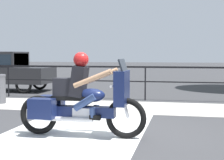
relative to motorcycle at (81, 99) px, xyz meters
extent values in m
plane|color=#38383A|center=(0.63, 0.39, -0.71)|extent=(120.00, 120.00, 0.00)
cube|color=#B7B2A8|center=(0.63, 3.79, -0.71)|extent=(44.00, 2.40, 0.01)
cube|color=silver|center=(-0.22, 0.19, -0.71)|extent=(2.75, 6.00, 0.01)
cube|color=black|center=(0.63, 5.41, 0.43)|extent=(36.00, 0.04, 0.06)
cube|color=black|center=(0.63, 5.41, -0.07)|extent=(36.00, 0.03, 0.04)
cylinder|color=black|center=(-4.47, 5.41, -0.13)|extent=(0.05, 0.05, 1.17)
cylinder|color=black|center=(0.63, 5.41, -0.13)|extent=(0.05, 0.05, 1.17)
torus|color=black|center=(0.87, 0.00, -0.33)|extent=(0.77, 0.11, 0.77)
torus|color=black|center=(-0.87, 0.00, -0.33)|extent=(0.77, 0.11, 0.77)
cube|color=#141E47|center=(0.00, 0.00, -0.23)|extent=(1.32, 0.22, 0.20)
cube|color=silver|center=(0.04, 0.00, -0.28)|extent=(0.34, 0.26, 0.26)
ellipsoid|color=#141E47|center=(0.21, 0.00, 0.09)|extent=(0.52, 0.30, 0.26)
cube|color=black|center=(-0.17, 0.00, 0.03)|extent=(0.77, 0.28, 0.08)
cube|color=#141E47|center=(0.79, 0.00, 0.24)|extent=(0.20, 0.63, 0.64)
cube|color=#1E232B|center=(0.81, 0.00, 0.66)|extent=(0.10, 0.54, 0.24)
cylinder|color=silver|center=(0.65, 0.00, 0.29)|extent=(0.04, 0.70, 0.04)
cylinder|color=silver|center=(-0.21, -0.16, -0.36)|extent=(0.96, 0.09, 0.09)
cube|color=#141E47|center=(-0.69, -0.24, -0.16)|extent=(0.48, 0.28, 0.38)
cube|color=#141E47|center=(-0.69, 0.24, -0.16)|extent=(0.48, 0.28, 0.38)
cylinder|color=silver|center=(0.84, 0.00, -0.05)|extent=(0.19, 0.06, 0.56)
cube|color=black|center=(-0.03, 0.00, 0.35)|extent=(0.32, 0.36, 0.61)
sphere|color=tan|center=(0.01, 0.00, 0.74)|extent=(0.23, 0.23, 0.23)
sphere|color=#B21919|center=(0.01, 0.00, 0.76)|extent=(0.29, 0.29, 0.29)
cylinder|color=#33477A|center=(0.12, -0.15, -0.03)|extent=(0.44, 0.13, 0.34)
cylinder|color=#33477A|center=(0.27, -0.15, -0.22)|extent=(0.11, 0.11, 0.19)
cube|color=black|center=(0.32, -0.15, -0.31)|extent=(0.20, 0.10, 0.09)
cylinder|color=#33477A|center=(0.12, 0.15, -0.03)|extent=(0.44, 0.13, 0.34)
cylinder|color=#33477A|center=(0.27, 0.15, -0.22)|extent=(0.11, 0.11, 0.19)
cube|color=black|center=(0.32, 0.15, -0.31)|extent=(0.20, 0.10, 0.09)
cylinder|color=tan|center=(0.31, -0.30, 0.42)|extent=(0.72, 0.09, 0.36)
cylinder|color=tan|center=(0.31, 0.30, 0.42)|extent=(0.72, 0.09, 0.36)
cube|color=black|center=(-0.33, 0.00, 0.23)|extent=(0.38, 0.27, 0.35)
cube|color=#232326|center=(-5.65, 7.20, -0.02)|extent=(4.14, 1.70, 0.66)
cube|color=#19232D|center=(-4.84, 7.20, 0.64)|extent=(0.04, 1.32, 0.53)
torus|color=black|center=(-4.37, 6.42, -0.35)|extent=(0.72, 0.11, 0.72)
torus|color=black|center=(-4.37, 7.98, -0.35)|extent=(0.72, 0.11, 0.72)
camera|label=1|loc=(1.92, -6.22, 0.86)|focal=55.00mm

